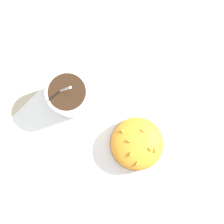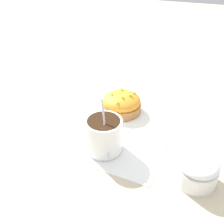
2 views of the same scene
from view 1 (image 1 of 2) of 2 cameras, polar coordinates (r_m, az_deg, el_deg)
ground_plane at (r=0.61m, az=-1.06°, el=-1.47°), size 3.00×3.00×0.00m
paper_napkin at (r=0.61m, az=-1.06°, el=-1.45°), size 0.29×0.30×0.00m
coffee_cup at (r=0.58m, az=-7.64°, el=3.07°), size 0.09×0.08×0.12m
frosted_pastry at (r=0.58m, az=4.33°, el=-6.07°), size 0.10×0.10×0.05m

